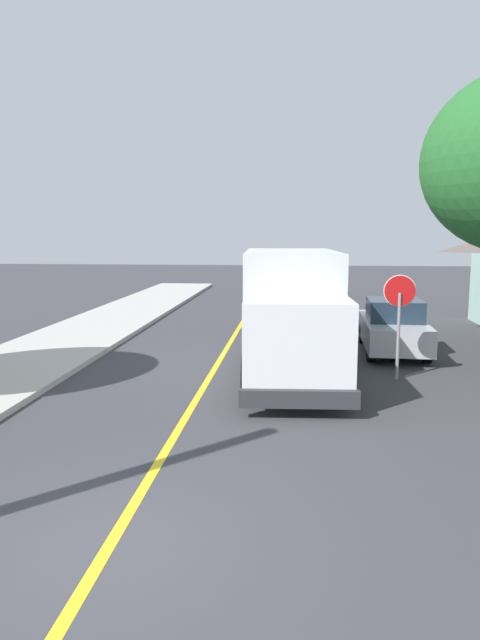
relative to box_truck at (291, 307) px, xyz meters
The scene contains 8 objects.
ground_plane 9.26m from the box_truck, 103.19° to the right, with size 120.00×120.00×0.00m, color #38383D.
centre_line_yellow 2.95m from the box_truck, 150.95° to the left, with size 0.16×56.00×0.01m, color gold.
box_truck is the anchor object (origin of this frame).
parked_car_near 6.68m from the box_truck, 86.54° to the left, with size 1.90×4.44×1.67m.
parked_car_mid 13.07m from the box_truck, 88.75° to the left, with size 1.99×4.48×1.67m.
parked_car_far 19.41m from the box_truck, 89.07° to the left, with size 1.99×4.47×1.67m.
parked_van_across 4.45m from the box_truck, 44.02° to the left, with size 1.95×4.46×1.67m.
stop_sign 2.71m from the box_truck, ahead, with size 0.80×0.10×2.65m.
Camera 1 is at (2.16, -6.29, 3.69)m, focal length 32.82 mm.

